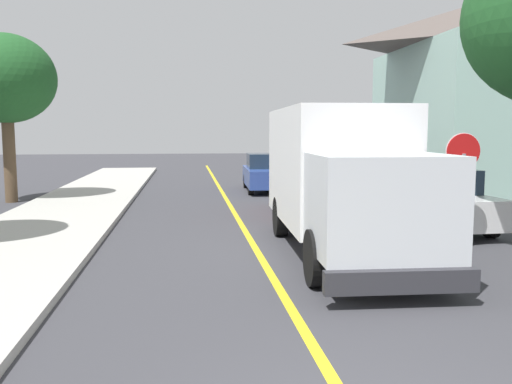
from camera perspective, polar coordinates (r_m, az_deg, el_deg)
The scene contains 7 objects.
centre_line_yellow at distance 14.05m, azimuth -0.93°, elevation -4.51°, with size 0.16×56.00×0.01m, color gold.
box_truck at distance 11.96m, azimuth 8.93°, elevation 1.99°, with size 2.67×7.27×3.20m.
parked_car_near at distance 17.74m, azimuth 5.29°, elevation 0.34°, with size 1.91×4.45×1.67m.
parked_car_mid at distance 24.05m, azimuth 1.05°, elevation 1.99°, with size 1.97×4.47×1.67m.
parked_van_across at distance 15.52m, azimuth 18.46°, elevation -0.86°, with size 2.00×4.48×1.67m.
stop_sign at distance 12.51m, azimuth 21.04°, elevation 2.24°, with size 0.80×0.10×2.65m.
street_tree_down_block at distance 22.26m, azimuth -24.99°, elevation 10.74°, with size 3.64×3.64×6.24m.
Camera 1 is at (-1.55, -3.70, 2.69)m, focal length 37.80 mm.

